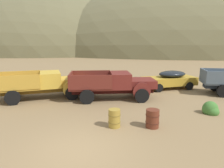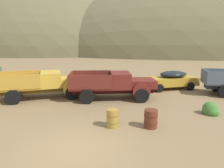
{
  "view_description": "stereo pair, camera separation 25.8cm",
  "coord_description": "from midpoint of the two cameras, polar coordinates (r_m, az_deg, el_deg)",
  "views": [
    {
      "loc": [
        1.27,
        -6.97,
        4.04
      ],
      "look_at": [
        1.42,
        6.88,
        1.12
      ],
      "focal_mm": 32.4,
      "sensor_mm": 36.0,
      "label": 1
    },
    {
      "loc": [
        1.53,
        -6.97,
        4.04
      ],
      "look_at": [
        1.42,
        6.88,
        1.12
      ],
      "focal_mm": 32.4,
      "sensor_mm": 36.0,
      "label": 2
    }
  ],
  "objects": [
    {
      "name": "truck_oxblood",
      "position": [
        14.45,
        1.24,
        -0.18
      ],
      "size": [
        6.14,
        2.92,
        1.91
      ],
      "rotation": [
        0.0,
        0.0,
        0.07
      ],
      "color": "black",
      "rests_on": "ground"
    },
    {
      "name": "oil_drum_foreground",
      "position": [
        9.8,
        -0.09,
        -9.62
      ],
      "size": [
        0.61,
        0.61,
        0.89
      ],
      "color": "olive",
      "rests_on": "ground"
    },
    {
      "name": "hill_far_right",
      "position": [
        89.08,
        -15.8,
        8.84
      ],
      "size": [
        84.68,
        71.31,
        45.99
      ],
      "primitive_type": "ellipsoid",
      "color": "brown",
      "rests_on": "ground"
    },
    {
      "name": "oil_drum_by_truck",
      "position": [
        9.93,
        10.61,
        -9.54
      ],
      "size": [
        0.67,
        0.67,
        0.89
      ],
      "color": "#5B2819",
      "rests_on": "ground"
    },
    {
      "name": "hill_distant",
      "position": [
        82.41,
        22.44,
        8.19
      ],
      "size": [
        117.69,
        65.65,
        47.03
      ],
      "primitive_type": "ellipsoid",
      "color": "brown",
      "rests_on": "ground"
    },
    {
      "name": "ground_plane",
      "position": [
        8.18,
        -10.94,
        -17.94
      ],
      "size": [
        300.0,
        300.0,
        0.0
      ],
      "primitive_type": "plane",
      "color": "olive"
    },
    {
      "name": "car_mustard",
      "position": [
        18.13,
        15.03,
        1.24
      ],
      "size": [
        5.16,
        2.93,
        1.57
      ],
      "rotation": [
        0.0,
        0.0,
        3.4
      ],
      "color": "#B28928",
      "rests_on": "ground"
    },
    {
      "name": "bush_back_edge",
      "position": [
        12.84,
        25.61,
        -6.59
      ],
      "size": [
        0.88,
        0.9,
        0.92
      ],
      "color": "#3D702D",
      "rests_on": "ground"
    },
    {
      "name": "bush_front_right",
      "position": [
        17.78,
        1.83,
        -0.66
      ],
      "size": [
        0.79,
        0.71,
        0.76
      ],
      "color": "#3D702D",
      "rests_on": "ground"
    },
    {
      "name": "truck_faded_yellow",
      "position": [
        15.43,
        -17.96,
        0.02
      ],
      "size": [
        6.56,
        4.0,
        1.91
      ],
      "rotation": [
        0.0,
        0.0,
        0.31
      ],
      "color": "brown",
      "rests_on": "ground"
    }
  ]
}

